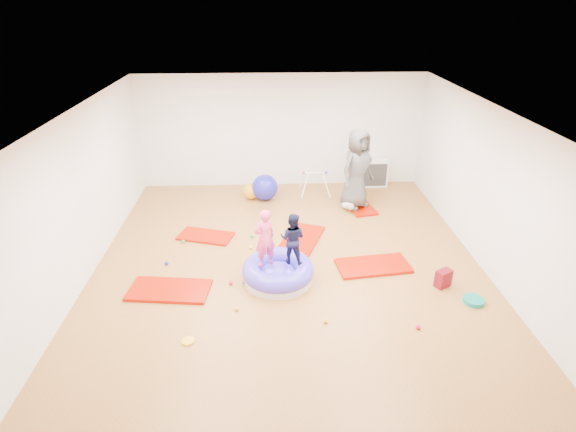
{
  "coord_description": "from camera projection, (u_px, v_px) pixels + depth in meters",
  "views": [
    {
      "loc": [
        -0.33,
        -6.87,
        4.47
      ],
      "look_at": [
        0.0,
        0.3,
        0.9
      ],
      "focal_mm": 28.0,
      "sensor_mm": 36.0,
      "label": 1
    }
  ],
  "objects": [
    {
      "name": "gym_mat_right",
      "position": [
        373.0,
        266.0,
        8.15
      ],
      "size": [
        1.37,
        0.81,
        0.05
      ],
      "primitive_type": "cube",
      "rotation": [
        0.0,
        0.0,
        0.12
      ],
      "color": "#A30D00",
      "rests_on": "ground"
    },
    {
      "name": "exercise_ball_blue",
      "position": [
        265.0,
        187.0,
        10.71
      ],
      "size": [
        0.62,
        0.62,
        0.62
      ],
      "primitive_type": "sphere",
      "color": "#1F1EAC",
      "rests_on": "ground"
    },
    {
      "name": "backpack",
      "position": [
        443.0,
        278.0,
        7.57
      ],
      "size": [
        0.31,
        0.28,
        0.31
      ],
      "primitive_type": "cube",
      "rotation": [
        0.0,
        0.0,
        0.52
      ],
      "color": "red",
      "rests_on": "ground"
    },
    {
      "name": "adult_caregiver",
      "position": [
        357.0,
        169.0,
        10.01
      ],
      "size": [
        1.06,
        0.99,
        1.81
      ],
      "primitive_type": "imported",
      "rotation": [
        0.0,
        0.0,
        0.65
      ],
      "color": "#474747",
      "rests_on": "gym_mat_rear_right"
    },
    {
      "name": "infant_play_gym",
      "position": [
        315.0,
        179.0,
        11.01
      ],
      "size": [
        0.74,
        0.7,
        0.56
      ],
      "rotation": [
        0.0,
        0.0,
        -0.16
      ],
      "color": "white",
      "rests_on": "ground"
    },
    {
      "name": "infant",
      "position": [
        349.0,
        205.0,
        10.21
      ],
      "size": [
        0.35,
        0.36,
        0.21
      ],
      "color": "#CDE0F9",
      "rests_on": "gym_mat_rear_right"
    },
    {
      "name": "gym_mat_mid_left",
      "position": [
        206.0,
        236.0,
        9.16
      ],
      "size": [
        1.2,
        0.83,
        0.05
      ],
      "primitive_type": "cube",
      "rotation": [
        0.0,
        0.0,
        -0.29
      ],
      "color": "#A30D00",
      "rests_on": "ground"
    },
    {
      "name": "yellow_toy",
      "position": [
        188.0,
        341.0,
        6.41
      ],
      "size": [
        0.19,
        0.19,
        0.03
      ],
      "primitive_type": "cylinder",
      "color": "yellow",
      "rests_on": "ground"
    },
    {
      "name": "child_navy",
      "position": [
        292.0,
        236.0,
        7.52
      ],
      "size": [
        0.54,
        0.48,
        0.92
      ],
      "primitive_type": "imported",
      "rotation": [
        0.0,
        0.0,
        2.8
      ],
      "color": "black",
      "rests_on": "inflatable_cushion"
    },
    {
      "name": "gym_mat_rear_right",
      "position": [
        359.0,
        206.0,
        10.46
      ],
      "size": [
        0.75,
        1.16,
        0.04
      ],
      "primitive_type": "cube",
      "rotation": [
        0.0,
        0.0,
        1.78
      ],
      "color": "#A30D00",
      "rests_on": "ground"
    },
    {
      "name": "child_pink",
      "position": [
        265.0,
        236.0,
        7.41
      ],
      "size": [
        0.45,
        0.4,
        1.04
      ],
      "primitive_type": "imported",
      "rotation": [
        0.0,
        0.0,
        3.63
      ],
      "color": "#F5437B",
      "rests_on": "inflatable_cushion"
    },
    {
      "name": "gym_mat_center_back",
      "position": [
        301.0,
        240.0,
        9.01
      ],
      "size": [
        1.1,
        1.47,
        0.05
      ],
      "primitive_type": "cube",
      "rotation": [
        0.0,
        0.0,
        1.19
      ],
      "color": "#A30D00",
      "rests_on": "ground"
    },
    {
      "name": "balance_disc",
      "position": [
        474.0,
        300.0,
        7.22
      ],
      "size": [
        0.33,
        0.33,
        0.07
      ],
      "primitive_type": "cylinder",
      "color": "#0C7A6F",
      "rests_on": "ground"
    },
    {
      "name": "cube_shelf",
      "position": [
        374.0,
        173.0,
        11.48
      ],
      "size": [
        0.69,
        0.34,
        0.69
      ],
      "color": "white",
      "rests_on": "ground"
    },
    {
      "name": "gym_mat_front_left",
      "position": [
        169.0,
        290.0,
        7.49
      ],
      "size": [
        1.4,
        0.82,
        0.06
      ],
      "primitive_type": "cube",
      "rotation": [
        0.0,
        0.0,
        -0.12
      ],
      "color": "#A30D00",
      "rests_on": "ground"
    },
    {
      "name": "ball_pit_balls",
      "position": [
        256.0,
        269.0,
        8.04
      ],
      "size": [
        4.15,
        3.49,
        0.07
      ],
      "color": "yellow",
      "rests_on": "ground"
    },
    {
      "name": "inflatable_cushion",
      "position": [
        278.0,
        272.0,
        7.75
      ],
      "size": [
        1.25,
        1.25,
        0.39
      ],
      "rotation": [
        0.0,
        0.0,
        0.06
      ],
      "color": "silver",
      "rests_on": "ground"
    },
    {
      "name": "exercise_ball_orange",
      "position": [
        251.0,
        191.0,
        10.79
      ],
      "size": [
        0.39,
        0.39,
        0.39
      ],
      "primitive_type": "sphere",
      "color": "orange",
      "rests_on": "ground"
    },
    {
      "name": "room",
      "position": [
        289.0,
        197.0,
        7.53
      ],
      "size": [
        7.01,
        8.01,
        2.81
      ],
      "color": "#A45833",
      "rests_on": "ground"
    }
  ]
}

